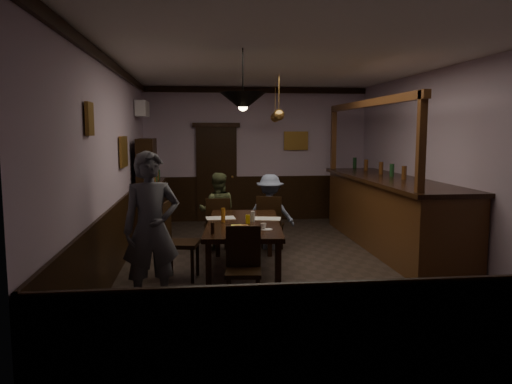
{
  "coord_description": "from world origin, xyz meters",
  "views": [
    {
      "loc": [
        -1.3,
        -7.19,
        2.02
      ],
      "look_at": [
        -0.48,
        -0.14,
        1.15
      ],
      "focal_mm": 35.0,
      "sensor_mm": 36.0,
      "label": 1
    }
  ],
  "objects": [
    {
      "name": "room",
      "position": [
        0.0,
        0.0,
        1.5
      ],
      "size": [
        5.01,
        8.01,
        3.01
      ],
      "color": "#2D2621",
      "rests_on": "ground"
    },
    {
      "name": "dining_table",
      "position": [
        -0.68,
        -0.34,
        0.69
      ],
      "size": [
        1.2,
        2.28,
        0.75
      ],
      "rotation": [
        0.0,
        0.0,
        -0.09
      ],
      "color": "black",
      "rests_on": "ground"
    },
    {
      "name": "chair_far_left",
      "position": [
        -1.0,
        0.97,
        0.51
      ],
      "size": [
        0.43,
        0.43,
        0.93
      ],
      "rotation": [
        0.0,
        0.0,
        3.21
      ],
      "color": "black",
      "rests_on": "ground"
    },
    {
      "name": "chair_far_right",
      "position": [
        -0.13,
        0.89,
        0.53
      ],
      "size": [
        0.52,
        0.52,
        0.96
      ],
      "rotation": [
        0.0,
        0.0,
        2.85
      ],
      "color": "black",
      "rests_on": "ground"
    },
    {
      "name": "chair_near",
      "position": [
        -0.81,
        -1.65,
        0.51
      ],
      "size": [
        0.44,
        0.44,
        0.93
      ],
      "rotation": [
        0.0,
        0.0,
        -0.1
      ],
      "color": "black",
      "rests_on": "ground"
    },
    {
      "name": "chair_side",
      "position": [
        -1.63,
        -0.44,
        0.58
      ],
      "size": [
        0.54,
        0.54,
        1.06
      ],
      "rotation": [
        0.0,
        0.0,
        1.38
      ],
      "color": "black",
      "rests_on": "ground"
    },
    {
      "name": "person_standing",
      "position": [
        -1.85,
        -1.48,
        0.9
      ],
      "size": [
        0.74,
        0.58,
        1.8
      ],
      "primitive_type": "imported",
      "rotation": [
        0.0,
        0.0,
        0.24
      ],
      "color": "#4E515A",
      "rests_on": "ground"
    },
    {
      "name": "person_seated_left",
      "position": [
        -0.99,
        1.25,
        0.66
      ],
      "size": [
        0.68,
        0.55,
        1.32
      ],
      "primitive_type": "imported",
      "rotation": [
        0.0,
        0.0,
        3.06
      ],
      "color": "#465030",
      "rests_on": "ground"
    },
    {
      "name": "person_seated_right",
      "position": [
        -0.09,
        1.17,
        0.64
      ],
      "size": [
        0.95,
        0.75,
        1.29
      ],
      "primitive_type": "imported",
      "rotation": [
        0.0,
        0.0,
        2.77
      ],
      "color": "slate",
      "rests_on": "ground"
    },
    {
      "name": "newspaper_left",
      "position": [
        -0.99,
        0.02,
        0.75
      ],
      "size": [
        0.43,
        0.32,
        0.01
      ],
      "primitive_type": "cube",
      "rotation": [
        0.0,
        0.0,
        0.05
      ],
      "color": "silver",
      "rests_on": "dining_table"
    },
    {
      "name": "newspaper_right",
      "position": [
        -0.33,
        -0.11,
        0.75
      ],
      "size": [
        0.47,
        0.38,
        0.01
      ],
      "primitive_type": "cube",
      "rotation": [
        0.0,
        0.0,
        -0.2
      ],
      "color": "silver",
      "rests_on": "dining_table"
    },
    {
      "name": "napkin",
      "position": [
        -0.8,
        -0.59,
        0.75
      ],
      "size": [
        0.16,
        0.16,
        0.0
      ],
      "primitive_type": "cube",
      "rotation": [
        0.0,
        0.0,
        -0.09
      ],
      "color": "#EDF158",
      "rests_on": "dining_table"
    },
    {
      "name": "saucer",
      "position": [
        -0.44,
        -0.93,
        0.76
      ],
      "size": [
        0.15,
        0.15,
        0.01
      ],
      "primitive_type": "cylinder",
      "color": "white",
      "rests_on": "dining_table"
    },
    {
      "name": "coffee_cup",
      "position": [
        -0.47,
        -0.9,
        0.8
      ],
      "size": [
        0.09,
        0.09,
        0.07
      ],
      "primitive_type": "imported",
      "rotation": [
        0.0,
        0.0,
        -0.09
      ],
      "color": "white",
      "rests_on": "saucer"
    },
    {
      "name": "pastry_plate",
      "position": [
        -0.8,
        -0.84,
        0.76
      ],
      "size": [
        0.22,
        0.22,
        0.01
      ],
      "primitive_type": "cylinder",
      "color": "white",
      "rests_on": "dining_table"
    },
    {
      "name": "pastry_ring_a",
      "position": [
        -0.81,
        -0.85,
        0.79
      ],
      "size": [
        0.13,
        0.13,
        0.04
      ],
      "primitive_type": "torus",
      "color": "#C68C47",
      "rests_on": "pastry_plate"
    },
    {
      "name": "pastry_ring_b",
      "position": [
        -0.72,
        -0.83,
        0.79
      ],
      "size": [
        0.13,
        0.13,
        0.04
      ],
      "primitive_type": "torus",
      "color": "#C68C47",
      "rests_on": "pastry_plate"
    },
    {
      "name": "soda_can",
      "position": [
        -0.63,
        -0.43,
        0.81
      ],
      "size": [
        0.07,
        0.07,
        0.12
      ],
      "primitive_type": "cylinder",
      "color": "yellow",
      "rests_on": "dining_table"
    },
    {
      "name": "beer_glass",
      "position": [
        -0.97,
        -0.3,
        0.85
      ],
      "size": [
        0.06,
        0.06,
        0.2
      ],
      "primitive_type": "cylinder",
      "color": "#BF721E",
      "rests_on": "dining_table"
    },
    {
      "name": "water_glass",
      "position": [
        -0.55,
        -0.31,
        0.82
      ],
      "size": [
        0.06,
        0.06,
        0.15
      ],
      "primitive_type": "cylinder",
      "color": "silver",
      "rests_on": "dining_table"
    },
    {
      "name": "pepper_mill",
      "position": [
        -1.14,
        -1.08,
        0.82
      ],
      "size": [
        0.04,
        0.04,
        0.14
      ],
      "primitive_type": "cylinder",
      "color": "black",
      "rests_on": "dining_table"
    },
    {
      "name": "sideboard",
      "position": [
        -2.21,
        2.19,
        0.75
      ],
      "size": [
        0.51,
        1.42,
        1.88
      ],
      "color": "black",
      "rests_on": "ground"
    },
    {
      "name": "bar_counter",
      "position": [
        1.99,
        1.06,
        0.64
      ],
      "size": [
        1.06,
        4.55,
        2.55
      ],
      "color": "#4E2A14",
      "rests_on": "ground"
    },
    {
      "name": "door_back",
      "position": [
        -0.9,
        3.95,
        1.05
      ],
      "size": [
        0.9,
        0.06,
        2.1
      ],
      "primitive_type": "cube",
      "color": "black",
      "rests_on": "ground"
    },
    {
      "name": "ac_unit",
      "position": [
        -2.38,
        2.9,
        2.45
      ],
      "size": [
        0.2,
        0.85,
        0.3
      ],
      "color": "white",
      "rests_on": "ground"
    },
    {
      "name": "picture_left_small",
      "position": [
        -2.46,
        -1.6,
        2.15
      ],
      "size": [
        0.04,
        0.28,
        0.36
      ],
      "color": "olive",
      "rests_on": "ground"
    },
    {
      "name": "picture_left_large",
      "position": [
        -2.46,
        0.8,
        1.7
      ],
      "size": [
        0.04,
        0.62,
        0.48
      ],
      "color": "olive",
      "rests_on": "ground"
    },
    {
      "name": "picture_back",
      "position": [
        0.9,
        3.96,
        1.8
      ],
      "size": [
        0.55,
        0.04,
        0.42
      ],
      "color": "olive",
      "rests_on": "ground"
    },
    {
      "name": "pendant_iron",
      "position": [
        -0.76,
        -1.13,
        2.37
      ],
      "size": [
        0.56,
        0.56,
        0.74
      ],
      "color": "black",
      "rests_on": "ground"
    },
    {
      "name": "pendant_brass_mid",
      "position": [
        0.1,
        1.46,
        2.3
      ],
      "size": [
        0.2,
        0.2,
        0.81
      ],
      "color": "#BF8C3F",
      "rests_on": "ground"
    },
    {
      "name": "pendant_brass_far",
      "position": [
        0.3,
        3.17,
        2.3
      ],
      "size": [
        0.2,
        0.2,
        0.81
      ],
      "color": "#BF8C3F",
      "rests_on": "ground"
    }
  ]
}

